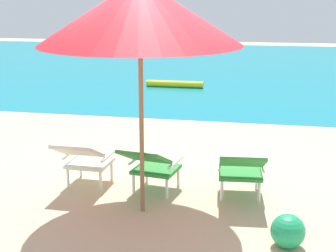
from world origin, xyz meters
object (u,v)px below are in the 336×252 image
(lounge_chair_left, at_px, (84,158))
(lounge_chair_center, at_px, (151,164))
(beach_ball, at_px, (288,231))
(swim_buoy, at_px, (175,84))
(lounge_chair_right, at_px, (241,169))
(beach_umbrella_center, at_px, (140,12))

(lounge_chair_left, height_order, lounge_chair_center, same)
(beach_ball, bearing_deg, lounge_chair_left, 156.85)
(swim_buoy, relative_size, lounge_chair_center, 1.70)
(beach_ball, bearing_deg, lounge_chair_center, 147.79)
(lounge_chair_right, bearing_deg, swim_buoy, 106.72)
(lounge_chair_left, relative_size, lounge_chair_center, 0.94)
(lounge_chair_right, distance_m, beach_ball, 1.21)
(lounge_chair_left, relative_size, beach_umbrella_center, 0.34)
(lounge_chair_center, relative_size, beach_umbrella_center, 0.36)
(lounge_chair_left, distance_m, beach_umbrella_center, 2.09)
(lounge_chair_left, relative_size, lounge_chair_right, 0.96)
(lounge_chair_center, bearing_deg, lounge_chair_right, 2.98)
(lounge_chair_left, height_order, lounge_chair_right, same)
(lounge_chair_right, bearing_deg, beach_umbrella_center, -153.35)
(swim_buoy, xyz_separation_m, beach_ball, (2.84, -8.78, 0.07))
(swim_buoy, distance_m, lounge_chair_right, 8.05)
(swim_buoy, height_order, lounge_chair_right, lounge_chair_right)
(lounge_chair_left, distance_m, lounge_chair_right, 1.96)
(swim_buoy, bearing_deg, lounge_chair_center, -81.00)
(lounge_chair_left, xyz_separation_m, beach_umbrella_center, (0.89, -0.53, 1.81))
(beach_umbrella_center, xyz_separation_m, beach_ball, (1.59, -0.53, -2.04))
(lounge_chair_center, height_order, beach_umbrella_center, beach_umbrella_center)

